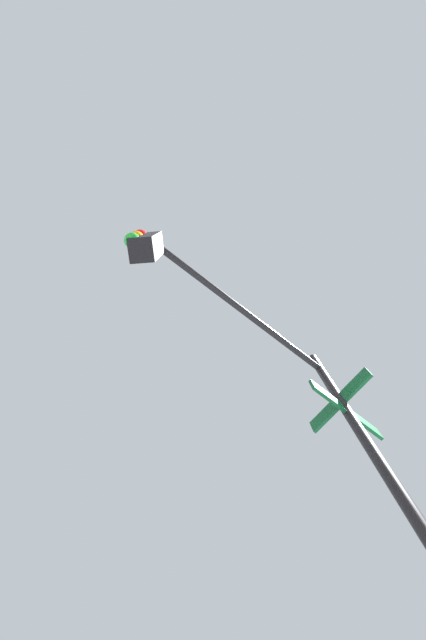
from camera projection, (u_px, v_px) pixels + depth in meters
traffic_signal_near at (266, 361)px, 3.69m from camera, size 2.83×2.57×6.46m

